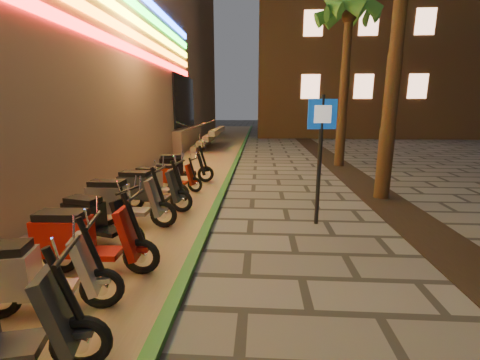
# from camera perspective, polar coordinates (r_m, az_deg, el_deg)

# --- Properties ---
(parking_strip) EXTENTS (3.40, 60.00, 0.01)m
(parking_strip) POSITION_cam_1_polar(r_m,az_deg,el_deg) (12.47, -9.42, 1.19)
(parking_strip) COLOR #8C7251
(parking_strip) RESTS_ON ground
(green_curb) EXTENTS (0.18, 60.00, 0.10)m
(green_curb) POSITION_cam_1_polar(r_m,az_deg,el_deg) (12.19, -1.61, 1.31)
(green_curb) COLOR #255F23
(green_curb) RESTS_ON ground
(planting_strip) EXTENTS (1.20, 40.00, 0.02)m
(planting_strip) POSITION_cam_1_polar(r_m,az_deg,el_deg) (8.09, 28.55, -6.66)
(planting_strip) COLOR black
(planting_strip) RESTS_ON ground
(palm_d) EXTENTS (2.97, 3.02, 7.16)m
(palm_d) POSITION_cam_1_polar(r_m,az_deg,el_deg) (14.72, 18.82, 25.81)
(palm_d) COLOR #472D19
(palm_d) RESTS_ON ground
(pedestrian_sign) EXTENTS (0.60, 0.14, 2.74)m
(pedestrian_sign) POSITION_cam_1_polar(r_m,az_deg,el_deg) (6.88, 14.14, 6.44)
(pedestrian_sign) COLOR black
(pedestrian_sign) RESTS_ON ground
(scooter_5) EXTENTS (1.75, 0.84, 1.23)m
(scooter_5) POSITION_cam_1_polar(r_m,az_deg,el_deg) (4.74, -33.69, -13.93)
(scooter_5) COLOR black
(scooter_5) RESTS_ON ground
(scooter_6) EXTENTS (1.84, 0.64, 1.30)m
(scooter_6) POSITION_cam_1_polar(r_m,az_deg,el_deg) (5.43, -26.21, -9.39)
(scooter_6) COLOR black
(scooter_6) RESTS_ON ground
(scooter_7) EXTENTS (1.64, 0.83, 1.16)m
(scooter_7) POSITION_cam_1_polar(r_m,az_deg,el_deg) (6.44, -24.29, -6.34)
(scooter_7) COLOR black
(scooter_7) RESTS_ON ground
(scooter_8) EXTENTS (1.85, 0.65, 1.31)m
(scooter_8) POSITION_cam_1_polar(r_m,az_deg,el_deg) (7.19, -20.28, -3.50)
(scooter_8) COLOR black
(scooter_8) RESTS_ON ground
(scooter_9) EXTENTS (1.81, 0.64, 1.28)m
(scooter_9) POSITION_cam_1_polar(r_m,az_deg,el_deg) (8.10, -16.24, -1.52)
(scooter_9) COLOR black
(scooter_9) RESTS_ON ground
(scooter_10) EXTENTS (1.59, 0.83, 1.13)m
(scooter_10) POSITION_cam_1_polar(r_m,az_deg,el_deg) (9.07, -14.66, -0.33)
(scooter_10) COLOR black
(scooter_10) RESTS_ON ground
(scooter_11) EXTENTS (1.48, 0.63, 1.04)m
(scooter_11) POSITION_cam_1_polar(r_m,az_deg,el_deg) (9.88, -11.84, 0.67)
(scooter_11) COLOR black
(scooter_11) RESTS_ON ground
(scooter_12) EXTENTS (1.78, 0.85, 1.25)m
(scooter_12) POSITION_cam_1_polar(r_m,az_deg,el_deg) (10.82, -10.62, 2.27)
(scooter_12) COLOR black
(scooter_12) RESTS_ON ground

